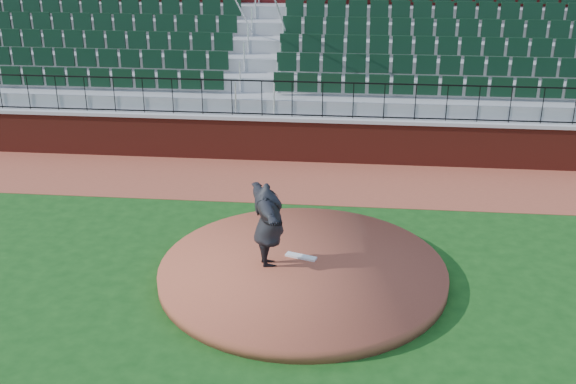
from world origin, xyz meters
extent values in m
plane|color=#124012|center=(0.00, 0.00, 0.00)|extent=(90.00, 90.00, 0.00)
cube|color=brown|center=(0.00, 5.40, 0.01)|extent=(34.00, 3.20, 0.01)
cube|color=maroon|center=(0.00, 7.00, 0.60)|extent=(34.00, 0.35, 1.20)
cube|color=#B7B7B7|center=(0.00, 7.00, 1.25)|extent=(34.00, 0.45, 0.10)
cube|color=maroon|center=(0.00, 12.52, 2.75)|extent=(34.00, 0.50, 5.50)
cylinder|color=brown|center=(0.41, 0.23, 0.12)|extent=(5.69, 5.69, 0.25)
cube|color=white|center=(0.35, 0.60, 0.27)|extent=(0.66, 0.35, 0.04)
imported|color=black|center=(-0.26, 0.25, 1.12)|extent=(1.20, 2.22, 1.75)
camera|label=1|loc=(1.32, -11.98, 6.97)|focal=43.82mm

